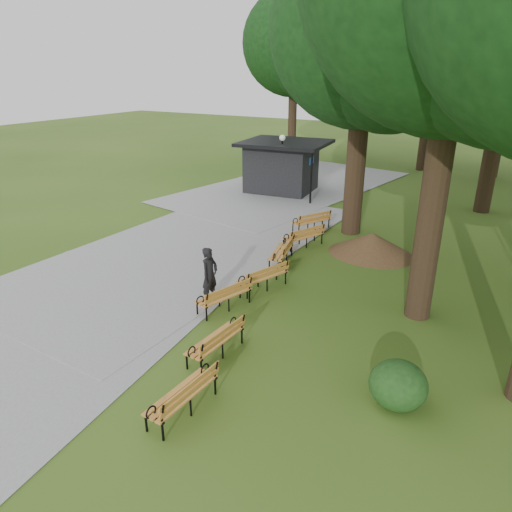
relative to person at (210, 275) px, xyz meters
The scene contains 15 objects.
ground 1.16m from the person, 52.08° to the left, with size 100.00×100.00×0.00m, color #375819.
path 5.11m from the person, 134.46° to the left, with size 12.00×38.00×0.06m, color gray.
person is the anchor object (origin of this frame).
kiosk 14.10m from the person, 108.21° to the left, with size 4.61×4.01×2.89m, color black, non-canonical shape.
lamp_post 12.92m from the person, 107.29° to the left, with size 0.32×0.32×3.36m.
dirt_mound 7.03m from the person, 63.79° to the left, with size 2.78×2.78×0.85m, color #47301C.
bench_0 4.99m from the person, 61.69° to the right, with size 1.90×0.64×0.88m, color orange, non-canonical shape.
bench_1 2.97m from the person, 52.59° to the right, with size 1.90×0.64×0.88m, color orange, non-canonical shape.
bench_2 0.78m from the person, 17.21° to the right, with size 1.90×0.64×0.88m, color orange, non-canonical shape.
bench_3 1.88m from the person, 58.49° to the left, with size 1.90×0.64×0.88m, color orange, non-canonical shape.
bench_4 3.83m from the person, 82.69° to the left, with size 1.90×0.64×0.88m, color orange, non-canonical shape.
bench_5 5.77m from the person, 85.30° to the left, with size 1.90×0.64×0.88m, color orange, non-canonical shape.
bench_6 7.75m from the person, 90.40° to the left, with size 1.90×0.64×0.88m, color orange, non-canonical shape.
lawn_tree_2 11.04m from the person, 79.45° to the left, with size 7.29×7.29×11.64m.
shrub_2 6.52m from the person, 17.68° to the right, with size 1.22×1.22×1.03m, color #193D14.
Camera 1 is at (7.12, -11.03, 6.68)m, focal length 32.88 mm.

